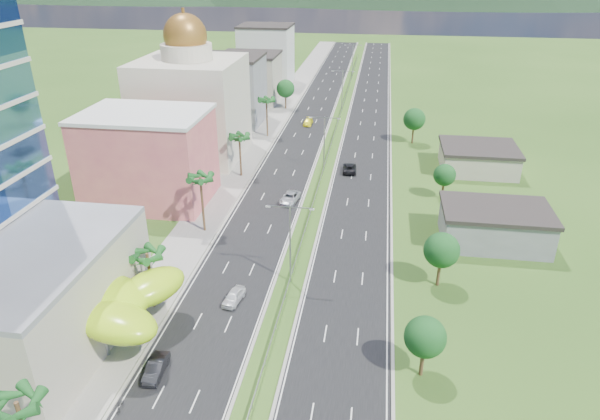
% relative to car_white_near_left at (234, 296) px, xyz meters
% --- Properties ---
extents(ground, '(500.00, 500.00, 0.00)m').
position_rel_car_white_near_left_xyz_m(ground, '(6.17, -4.46, -0.77)').
color(ground, '#2D5119').
rests_on(ground, ground).
extents(road_left, '(11.00, 260.00, 0.04)m').
position_rel_car_white_near_left_xyz_m(road_left, '(-1.33, 85.54, -0.75)').
color(road_left, black).
rests_on(road_left, ground).
extents(road_right, '(11.00, 260.00, 0.04)m').
position_rel_car_white_near_left_xyz_m(road_right, '(13.67, 85.54, -0.75)').
color(road_right, black).
rests_on(road_right, ground).
extents(sidewalk_left, '(7.00, 260.00, 0.12)m').
position_rel_car_white_near_left_xyz_m(sidewalk_left, '(-10.83, 85.54, -0.71)').
color(sidewalk_left, gray).
rests_on(sidewalk_left, ground).
extents(median_guardrail, '(0.10, 216.06, 0.76)m').
position_rel_car_white_near_left_xyz_m(median_guardrail, '(6.17, 67.53, -0.15)').
color(median_guardrail, gray).
rests_on(median_guardrail, ground).
extents(streetlight_median_b, '(6.04, 0.25, 11.00)m').
position_rel_car_white_near_left_xyz_m(streetlight_median_b, '(6.17, 5.54, 5.98)').
color(streetlight_median_b, gray).
rests_on(streetlight_median_b, ground).
extents(streetlight_median_c, '(6.04, 0.25, 11.00)m').
position_rel_car_white_near_left_xyz_m(streetlight_median_c, '(6.17, 45.54, 5.98)').
color(streetlight_median_c, gray).
rests_on(streetlight_median_c, ground).
extents(streetlight_median_d, '(6.04, 0.25, 11.00)m').
position_rel_car_white_near_left_xyz_m(streetlight_median_d, '(6.17, 90.54, 5.98)').
color(streetlight_median_d, gray).
rests_on(streetlight_median_d, ground).
extents(streetlight_median_e, '(6.04, 0.25, 11.00)m').
position_rel_car_white_near_left_xyz_m(streetlight_median_e, '(6.17, 135.54, 5.98)').
color(streetlight_median_e, gray).
rests_on(streetlight_median_e, ground).
extents(lime_canopy, '(18.00, 15.00, 7.40)m').
position_rel_car_white_near_left_xyz_m(lime_canopy, '(-13.83, -8.47, 4.22)').
color(lime_canopy, '#A6DB15').
rests_on(lime_canopy, ground).
extents(pink_shophouse, '(20.00, 15.00, 15.00)m').
position_rel_car_white_near_left_xyz_m(pink_shophouse, '(-21.83, 27.54, 6.73)').
color(pink_shophouse, '#CA5262').
rests_on(pink_shophouse, ground).
extents(domed_building, '(20.00, 20.00, 28.70)m').
position_rel_car_white_near_left_xyz_m(domed_building, '(-21.83, 50.54, 10.58)').
color(domed_building, beige).
rests_on(domed_building, ground).
extents(midrise_grey, '(16.00, 15.00, 16.00)m').
position_rel_car_white_near_left_xyz_m(midrise_grey, '(-20.83, 75.54, 7.23)').
color(midrise_grey, slate).
rests_on(midrise_grey, ground).
extents(midrise_beige, '(16.00, 15.00, 13.00)m').
position_rel_car_white_near_left_xyz_m(midrise_beige, '(-20.83, 97.54, 5.73)').
color(midrise_beige, '#AEA58F').
rests_on(midrise_beige, ground).
extents(midrise_white, '(16.00, 15.00, 18.00)m').
position_rel_car_white_near_left_xyz_m(midrise_white, '(-20.83, 120.54, 8.23)').
color(midrise_white, silver).
rests_on(midrise_white, ground).
extents(shed_near, '(15.00, 10.00, 5.00)m').
position_rel_car_white_near_left_xyz_m(shed_near, '(34.17, 20.54, 1.73)').
color(shed_near, slate).
rests_on(shed_near, ground).
extents(shed_far, '(14.00, 12.00, 4.40)m').
position_rel_car_white_near_left_xyz_m(shed_far, '(36.17, 50.54, 1.43)').
color(shed_far, '#AEA58F').
rests_on(shed_far, ground).
extents(palm_tree_a, '(3.60, 3.60, 9.10)m').
position_rel_car_white_near_left_xyz_m(palm_tree_a, '(-9.33, -26.46, 7.25)').
color(palm_tree_a, '#47301C').
rests_on(palm_tree_a, ground).
extents(palm_tree_b, '(3.60, 3.60, 8.10)m').
position_rel_car_white_near_left_xyz_m(palm_tree_b, '(-9.33, -2.46, 6.29)').
color(palm_tree_b, '#47301C').
rests_on(palm_tree_b, ground).
extents(palm_tree_c, '(3.60, 3.60, 9.60)m').
position_rel_car_white_near_left_xyz_m(palm_tree_c, '(-9.33, 17.54, 7.73)').
color(palm_tree_c, '#47301C').
rests_on(palm_tree_c, ground).
extents(palm_tree_d, '(3.60, 3.60, 8.60)m').
position_rel_car_white_near_left_xyz_m(palm_tree_d, '(-9.33, 40.54, 6.77)').
color(palm_tree_d, '#47301C').
rests_on(palm_tree_d, ground).
extents(palm_tree_e, '(3.60, 3.60, 9.40)m').
position_rel_car_white_near_left_xyz_m(palm_tree_e, '(-9.33, 65.54, 7.54)').
color(palm_tree_e, '#47301C').
rests_on(palm_tree_e, ground).
extents(leafy_tree_lfar, '(4.90, 4.90, 8.05)m').
position_rel_car_white_near_left_xyz_m(leafy_tree_lfar, '(-9.33, 90.54, 4.81)').
color(leafy_tree_lfar, '#47301C').
rests_on(leafy_tree_lfar, ground).
extents(leafy_tree_ra, '(4.20, 4.20, 6.90)m').
position_rel_car_white_near_left_xyz_m(leafy_tree_ra, '(22.17, -9.46, 4.00)').
color(leafy_tree_ra, '#47301C').
rests_on(leafy_tree_ra, ground).
extents(leafy_tree_rb, '(4.55, 4.55, 7.47)m').
position_rel_car_white_near_left_xyz_m(leafy_tree_rb, '(25.17, 7.54, 4.41)').
color(leafy_tree_rb, '#47301C').
rests_on(leafy_tree_rb, ground).
extents(leafy_tree_rc, '(3.85, 3.85, 6.33)m').
position_rel_car_white_near_left_xyz_m(leafy_tree_rc, '(28.17, 35.54, 3.60)').
color(leafy_tree_rc, '#47301C').
rests_on(leafy_tree_rc, ground).
extents(leafy_tree_rd, '(4.90, 4.90, 8.05)m').
position_rel_car_white_near_left_xyz_m(leafy_tree_rd, '(24.17, 65.54, 4.81)').
color(leafy_tree_rd, '#47301C').
rests_on(leafy_tree_rd, ground).
extents(mountain_ridge, '(860.00, 140.00, 90.00)m').
position_rel_car_white_near_left_xyz_m(mountain_ridge, '(66.17, 445.54, -0.77)').
color(mountain_ridge, black).
rests_on(mountain_ridge, ground).
extents(car_white_near_left, '(2.43, 4.53, 1.46)m').
position_rel_car_white_near_left_xyz_m(car_white_near_left, '(0.00, 0.00, 0.00)').
color(car_white_near_left, silver).
rests_on(car_white_near_left, road_left).
extents(car_dark_left, '(1.88, 4.71, 1.52)m').
position_rel_car_white_near_left_xyz_m(car_dark_left, '(-4.57, -13.42, 0.03)').
color(car_dark_left, black).
rests_on(car_dark_left, road_left).
extents(car_silver_mid_left, '(3.42, 5.91, 1.55)m').
position_rel_car_white_near_left_xyz_m(car_silver_mid_left, '(2.01, 30.01, 0.04)').
color(car_silver_mid_left, '#ABAEB3').
rests_on(car_silver_mid_left, road_left).
extents(car_yellow_far_left, '(2.11, 5.01, 1.44)m').
position_rel_car_white_near_left_xyz_m(car_yellow_far_left, '(-1.12, 76.18, -0.01)').
color(car_yellow_far_left, yellow).
rests_on(car_yellow_far_left, road_left).
extents(car_dark_far_right, '(2.81, 5.61, 1.53)m').
position_rel_car_white_near_left_xyz_m(car_dark_far_right, '(11.24, 45.74, 0.03)').
color(car_dark_far_right, black).
rests_on(car_dark_far_right, road_right).
extents(motorcycle, '(0.81, 1.86, 1.15)m').
position_rel_car_white_near_left_xyz_m(motorcycle, '(-6.13, -18.35, -0.16)').
color(motorcycle, black).
rests_on(motorcycle, road_left).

